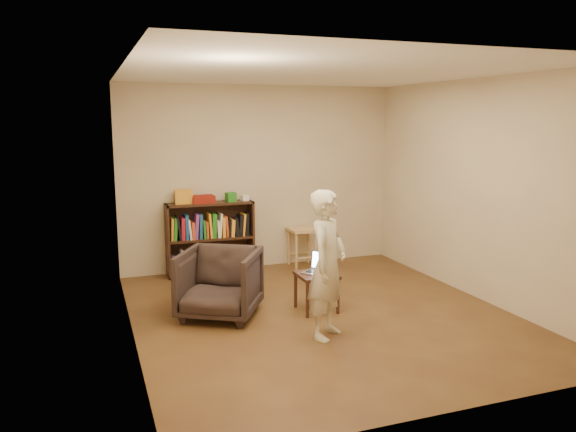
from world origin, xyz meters
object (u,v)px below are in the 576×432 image
object	(u,v)px
laptop	(320,268)
armchair	(220,283)
bookshelf	(210,242)
side_table	(317,280)
person	(328,265)
stool	(302,236)

from	to	relation	value
laptop	armchair	bearing A→B (deg)	-135.36
bookshelf	side_table	xyz separation A→B (m)	(0.78, -1.95, -0.08)
bookshelf	side_table	world-z (taller)	bookshelf
laptop	person	bearing A→B (deg)	-54.76
armchair	laptop	bearing A→B (deg)	21.81
bookshelf	laptop	world-z (taller)	bookshelf
bookshelf	side_table	distance (m)	2.10
laptop	person	distance (m)	0.83
stool	bookshelf	bearing A→B (deg)	177.27
bookshelf	side_table	size ratio (longest dim) A/B	2.80
bookshelf	side_table	bearing A→B (deg)	-68.09
stool	person	size ratio (longest dim) A/B	0.38
laptop	person	world-z (taller)	person
armchair	laptop	xyz separation A→B (m)	(1.11, -0.17, 0.11)
armchair	side_table	world-z (taller)	armchair
armchair	stool	bearing A→B (deg)	76.60
person	laptop	bearing A→B (deg)	28.02
stool	person	bearing A→B (deg)	-106.29
bookshelf	person	xyz separation A→B (m)	(0.58, -2.68, 0.29)
side_table	laptop	xyz separation A→B (m)	(0.05, 0.01, 0.13)
stool	side_table	bearing A→B (deg)	-106.78
side_table	laptop	world-z (taller)	laptop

